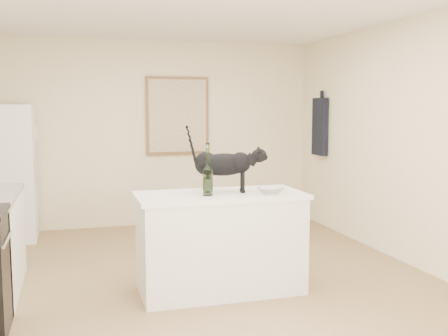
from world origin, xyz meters
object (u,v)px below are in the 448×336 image
black_cat (224,167)px  glass_bowl (270,191)px  wine_bottle (208,172)px  fridge (7,173)px

black_cat → glass_bowl: 0.47m
wine_bottle → glass_bowl: (0.55, -0.08, -0.17)m
black_cat → wine_bottle: bearing=-128.3°
wine_bottle → glass_bowl: 0.58m
fridge → wine_bottle: bearing=-54.0°
fridge → wine_bottle: (1.91, -2.64, 0.25)m
fridge → glass_bowl: size_ratio=7.04×
fridge → black_cat: 3.27m
black_cat → wine_bottle: size_ratio=1.58×
wine_bottle → glass_bowl: bearing=-8.1°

